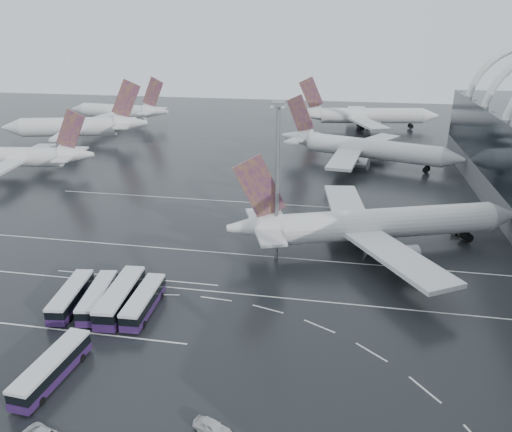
% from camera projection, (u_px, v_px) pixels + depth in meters
% --- Properties ---
extents(ground, '(420.00, 420.00, 0.00)m').
position_uv_depth(ground, '(280.00, 291.00, 78.28)').
color(ground, black).
rests_on(ground, ground).
extents(lane_marking_near, '(120.00, 0.25, 0.01)m').
position_uv_depth(lane_marking_near, '(278.00, 297.00, 76.45)').
color(lane_marking_near, white).
rests_on(lane_marking_near, ground).
extents(lane_marking_mid, '(120.00, 0.25, 0.01)m').
position_uv_depth(lane_marking_mid, '(289.00, 258.00, 89.29)').
color(lane_marking_mid, white).
rests_on(lane_marking_mid, ground).
extents(lane_marking_far, '(120.00, 0.25, 0.01)m').
position_uv_depth(lane_marking_far, '(304.00, 206.00, 114.98)').
color(lane_marking_far, white).
rests_on(lane_marking_far, ground).
extents(bus_bay_line_south, '(28.00, 0.25, 0.01)m').
position_uv_depth(bus_bay_line_south, '(88.00, 333.00, 67.69)').
color(bus_bay_line_south, white).
rests_on(bus_bay_line_south, ground).
extents(bus_bay_line_north, '(28.00, 0.25, 0.01)m').
position_uv_depth(bus_bay_line_north, '(136.00, 278.00, 82.36)').
color(bus_bay_line_north, white).
rests_on(bus_bay_line_north, ground).
extents(airliner_main, '(54.45, 47.24, 19.01)m').
position_uv_depth(airliner_main, '(373.00, 225.00, 91.44)').
color(airliner_main, silver).
rests_on(airliner_main, ground).
extents(airliner_gate_b, '(53.90, 47.90, 19.24)m').
position_uv_depth(airliner_gate_b, '(363.00, 148.00, 147.31)').
color(airliner_gate_b, silver).
rests_on(airliner_gate_b, ground).
extents(airliner_gate_c, '(56.88, 51.85, 20.29)m').
position_uv_depth(airliner_gate_c, '(364.00, 116.00, 197.71)').
color(airliner_gate_c, silver).
rests_on(airliner_gate_c, ground).
extents(jet_remote_west, '(41.72, 33.69, 18.14)m').
position_uv_depth(jet_remote_west, '(24.00, 157.00, 138.45)').
color(jet_remote_west, silver).
rests_on(jet_remote_west, ground).
extents(jet_remote_mid, '(49.81, 40.40, 21.84)m').
position_uv_depth(jet_remote_mid, '(78.00, 127.00, 174.06)').
color(jet_remote_mid, silver).
rests_on(jet_remote_mid, ground).
extents(jet_remote_far, '(45.51, 36.73, 19.79)m').
position_uv_depth(jet_remote_far, '(121.00, 112.00, 207.10)').
color(jet_remote_far, silver).
rests_on(jet_remote_far, ground).
extents(bus_row_near_a, '(4.42, 12.38, 2.98)m').
position_uv_depth(bus_row_near_a, '(71.00, 296.00, 73.60)').
color(bus_row_near_a, '#2E1541').
rests_on(bus_row_near_a, ground).
extents(bus_row_near_b, '(4.66, 12.34, 2.97)m').
position_uv_depth(bus_row_near_b, '(98.00, 297.00, 73.35)').
color(bus_row_near_b, '#2E1541').
rests_on(bus_row_near_b, ground).
extents(bus_row_near_c, '(4.28, 14.11, 3.42)m').
position_uv_depth(bus_row_near_c, '(121.00, 297.00, 72.96)').
color(bus_row_near_c, '#2E1541').
rests_on(bus_row_near_c, ground).
extents(bus_row_near_d, '(3.37, 12.41, 3.03)m').
position_uv_depth(bus_row_near_d, '(144.00, 301.00, 72.18)').
color(bus_row_near_d, '#2E1541').
rests_on(bus_row_near_d, ground).
extents(bus_row_far_b, '(3.61, 12.46, 3.03)m').
position_uv_depth(bus_row_far_b, '(52.00, 368.00, 58.19)').
color(bus_row_far_b, '#2E1541').
rests_on(bus_row_far_b, ground).
extents(van_curve_b, '(4.42, 2.93, 1.40)m').
position_uv_depth(van_curve_b, '(212.00, 427.00, 50.98)').
color(van_curve_b, silver).
rests_on(van_curve_b, ground).
extents(floodlight_mast, '(2.12, 2.12, 27.62)m').
position_uv_depth(floodlight_mast, '(277.00, 164.00, 83.16)').
color(floodlight_mast, gray).
rests_on(floodlight_mast, ground).
extents(gse_cart_belly_a, '(2.23, 1.32, 1.21)m').
position_uv_depth(gse_cart_belly_a, '(386.00, 243.00, 94.09)').
color(gse_cart_belly_a, '#AB7E16').
rests_on(gse_cart_belly_a, ground).
extents(gse_cart_belly_b, '(2.44, 1.44, 1.33)m').
position_uv_depth(gse_cart_belly_b, '(409.00, 218.00, 105.84)').
color(gse_cart_belly_b, slate).
rests_on(gse_cart_belly_b, ground).
extents(gse_cart_belly_d, '(1.92, 1.13, 1.05)m').
position_uv_depth(gse_cart_belly_d, '(456.00, 232.00, 99.09)').
color(gse_cart_belly_d, slate).
rests_on(gse_cart_belly_d, ground).
extents(gse_cart_belly_e, '(2.06, 1.22, 1.12)m').
position_uv_depth(gse_cart_belly_e, '(358.00, 218.00, 106.11)').
color(gse_cart_belly_e, '#AB7E16').
rests_on(gse_cart_belly_e, ground).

